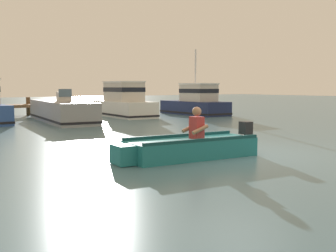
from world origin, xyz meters
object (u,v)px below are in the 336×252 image
object	(u,v)px
moored_boat_grey	(62,112)
moored_boat_navy	(195,103)
rowboat_with_person	(189,147)
moored_boat_white	(121,103)

from	to	relation	value
moored_boat_grey	moored_boat_navy	size ratio (longest dim) A/B	1.45
rowboat_with_person	moored_boat_white	xyz separation A→B (m)	(5.26, 13.04, 0.48)
rowboat_with_person	moored_boat_navy	world-z (taller)	moored_boat_navy
moored_boat_grey	moored_boat_navy	xyz separation A→B (m)	(8.32, 0.11, 0.23)
moored_boat_navy	rowboat_with_person	bearing A→B (deg)	-129.24
rowboat_with_person	moored_boat_navy	size ratio (longest dim) A/B	0.78
moored_boat_grey	moored_boat_white	bearing A→B (deg)	19.58
moored_boat_grey	moored_boat_navy	distance (m)	8.32
moored_boat_white	rowboat_with_person	bearing A→B (deg)	-111.97
moored_boat_grey	moored_boat_white	distance (m)	4.26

